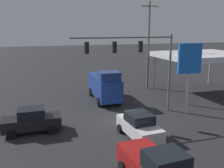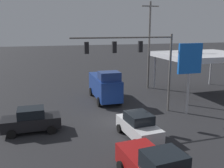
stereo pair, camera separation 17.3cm
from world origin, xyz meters
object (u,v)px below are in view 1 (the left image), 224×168
Objects in this scene: traffic_signal_assembly at (136,55)px; delivery_truck at (105,86)px; price_sign at (190,62)px; sedan_far at (32,120)px; sedan_waiting at (139,126)px; utility_pole at (149,44)px.

delivery_truck is (1.47, -5.32, -3.94)m from traffic_signal_assembly.
price_sign is (-4.79, 1.27, -0.73)m from traffic_signal_assembly.
sedan_far is (9.31, 1.47, -4.68)m from traffic_signal_assembly.
delivery_truck reaches higher than sedan_waiting.
delivery_truck is at bearing 174.49° from sedan_waiting.
traffic_signal_assembly is 5.01m from price_sign.
price_sign is at bearing 84.97° from utility_pole.
price_sign is 8.52m from sedan_waiting.
traffic_signal_assembly reaches higher than price_sign.
sedan_waiting is at bearing 62.47° from utility_pole.
price_sign is at bearing 45.17° from delivery_truck.
delivery_truck is at bearing -46.46° from price_sign.
price_sign reaches higher than sedan_far.
sedan_far is (15.03, 10.85, -5.00)m from utility_pole.
price_sign is at bearing 115.81° from sedan_waiting.
sedan_waiting is at bearing 29.66° from price_sign.
utility_pole is at bearing -121.41° from traffic_signal_assembly.
traffic_signal_assembly is 1.44× the size of price_sign.
traffic_signal_assembly is 0.84× the size of utility_pole.
traffic_signal_assembly is 7.08m from sedan_waiting.
utility_pole is 2.57× the size of sedan_far.
delivery_truck is (6.26, -6.59, -3.20)m from price_sign.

